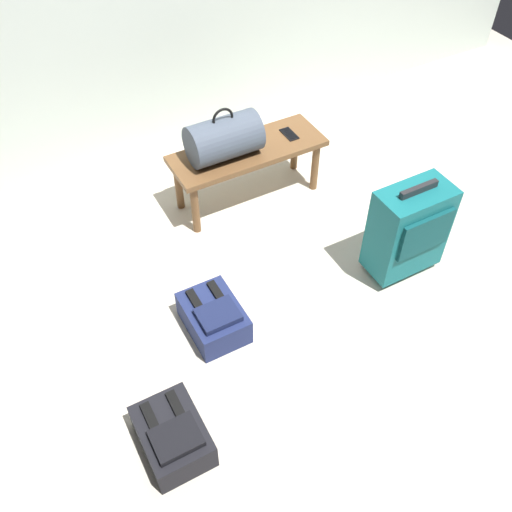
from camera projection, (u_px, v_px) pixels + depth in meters
ground_plane at (303, 266)px, 3.44m from camera, size 6.60×6.60×0.00m
bench at (248, 156)px, 3.63m from camera, size 1.00×0.36×0.40m
duffel_bag_slate at (224, 138)px, 3.43m from camera, size 0.44×0.26×0.34m
cell_phone at (289, 134)px, 3.68m from camera, size 0.07×0.14×0.01m
suitcase_upright_teal at (409, 229)px, 3.19m from camera, size 0.42×0.26×0.63m
backpack_navy at (214, 317)px, 3.05m from camera, size 0.28×0.38×0.21m
backpack_dark at (173, 436)px, 2.59m from camera, size 0.28×0.38×0.21m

